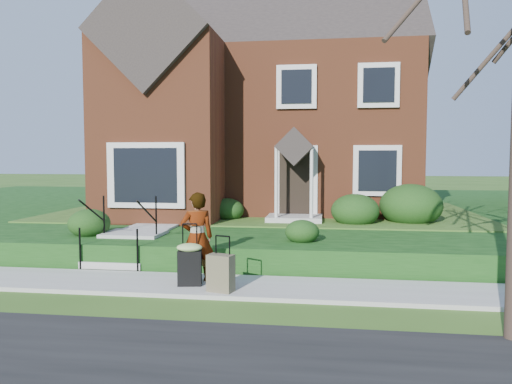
% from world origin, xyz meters
% --- Properties ---
extents(ground, '(120.00, 120.00, 0.00)m').
position_xyz_m(ground, '(0.00, 0.00, 0.00)').
color(ground, '#2D5119').
rests_on(ground, ground).
extents(sidewalk, '(60.00, 1.60, 0.08)m').
position_xyz_m(sidewalk, '(0.00, 0.00, 0.04)').
color(sidewalk, '#9E9B93').
rests_on(sidewalk, ground).
extents(terrace, '(44.00, 20.00, 0.60)m').
position_xyz_m(terrace, '(4.00, 10.90, 0.30)').
color(terrace, '#10360E').
rests_on(terrace, ground).
extents(walkway, '(1.20, 6.00, 0.06)m').
position_xyz_m(walkway, '(-2.50, 5.00, 0.63)').
color(walkway, '#9E9B93').
rests_on(walkway, terrace).
extents(main_house, '(10.40, 10.20, 9.40)m').
position_xyz_m(main_house, '(-0.21, 9.61, 5.26)').
color(main_house, brown).
rests_on(main_house, terrace).
extents(front_steps, '(1.40, 2.02, 1.50)m').
position_xyz_m(front_steps, '(-2.50, 1.84, 0.47)').
color(front_steps, '#9E9B93').
rests_on(front_steps, ground).
extents(foundation_shrubs, '(10.45, 4.99, 1.26)m').
position_xyz_m(foundation_shrubs, '(1.69, 5.14, 1.11)').
color(foundation_shrubs, black).
rests_on(foundation_shrubs, terrace).
extents(woman, '(0.75, 0.65, 1.74)m').
position_xyz_m(woman, '(-0.35, 0.13, 0.95)').
color(woman, '#999999').
rests_on(woman, sidewalk).
extents(suitcase_black, '(0.55, 0.47, 1.17)m').
position_xyz_m(suitcase_black, '(-0.42, -0.17, 0.53)').
color(suitcase_black, black).
rests_on(suitcase_black, sidewalk).
extents(suitcase_olive, '(0.52, 0.38, 1.01)m').
position_xyz_m(suitcase_olive, '(0.25, -0.51, 0.42)').
color(suitcase_olive, brown).
rests_on(suitcase_olive, sidewalk).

